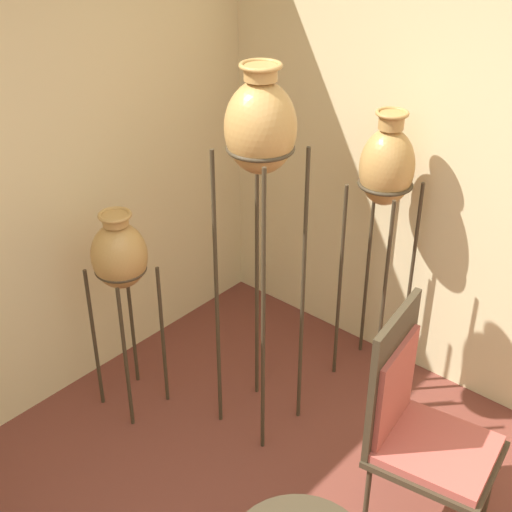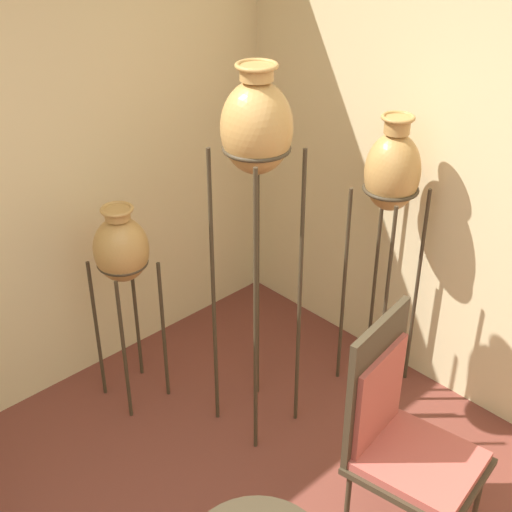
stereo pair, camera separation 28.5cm
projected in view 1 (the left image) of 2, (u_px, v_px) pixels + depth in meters
vase_stand_tall at (260, 136)px, 3.07m from camera, size 0.32×0.32×1.93m
vase_stand_medium at (386, 172)px, 3.59m from camera, size 0.30×0.30×1.59m
vase_stand_short at (120, 258)px, 3.54m from camera, size 0.28×0.28×1.18m
chair at (417, 422)px, 3.00m from camera, size 0.52×0.57×1.11m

